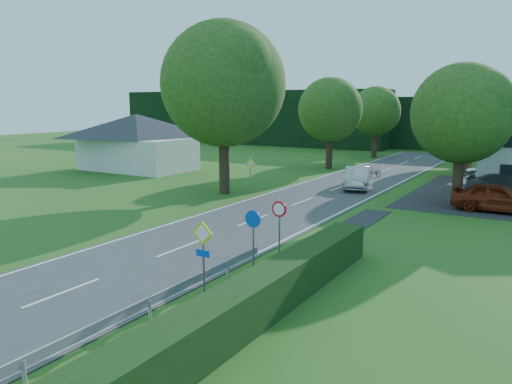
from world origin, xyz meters
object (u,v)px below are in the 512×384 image
Objects in this scene: motorcycle at (374,173)px; parked_car_red at (497,198)px; parasol at (506,181)px; streetlight at (459,130)px; moving_car at (357,178)px; parked_car_grey at (510,186)px; parked_car_silver_a at (502,176)px.

motorcycle is 13.71m from parked_car_red.
parasol is (-0.09, 6.60, 0.07)m from parked_car_red.
motorcycle is 0.34× the size of parked_car_red.
parked_car_red is (2.78, -2.99, -3.59)m from streetlight.
moving_car is 0.99× the size of parked_car_red.
parked_car_red reaches higher than parked_car_grey.
parked_car_grey is at bearing -3.57° from parked_car_red.
parked_car_grey is 1.65m from parasol.
parked_car_silver_a is 2.46× the size of parasol.
streetlight is at bearing 134.44° from parked_car_grey.
parked_car_silver_a is at bearing 99.82° from parasol.
moving_car reaches higher than motorcycle.
moving_car is at bearing 175.39° from streetlight.
parked_car_red reaches higher than motorcycle.
parked_car_silver_a is 3.45m from parasol.
parked_car_silver_a reaches higher than parked_car_grey.
parked_car_red reaches higher than parked_car_silver_a.
motorcycle is at bearing 47.32° from parked_car_red.
parked_car_grey is at bearing 176.04° from parked_car_silver_a.
parked_car_grey is at bearing -0.01° from motorcycle.
streetlight is 1.63× the size of parked_car_silver_a.
streetlight is at bearing 148.63° from parked_car_silver_a.
parked_car_silver_a is 0.90× the size of parked_car_grey.
parked_car_silver_a is (2.10, 7.00, -3.61)m from streetlight.
parked_car_grey reaches higher than motorcycle.
streetlight is 5.44m from parked_car_red.
streetlight is at bearing -126.74° from parasol.
parked_car_red is at bearing -36.22° from moving_car.
streetlight reaches higher than parked_car_red.
parked_car_silver_a reaches higher than moving_car.
parked_car_grey is (0.26, 4.99, -0.04)m from parked_car_red.
parked_car_red is (10.17, -9.19, 0.39)m from motorcycle.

